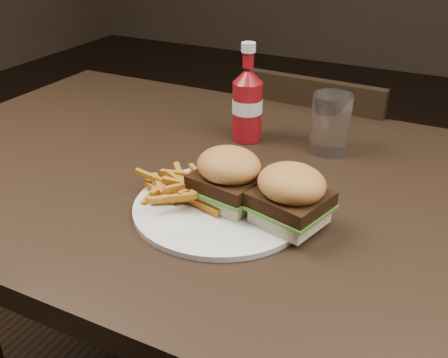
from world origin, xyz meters
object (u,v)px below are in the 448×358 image
at_px(dining_table, 203,178).
at_px(chair_far, 323,194).
at_px(tumbler, 330,124).
at_px(ketchup_bottle, 247,111).
at_px(plate, 221,207).

relative_size(dining_table, chair_far, 3.33).
height_order(dining_table, tumbler, tumbler).
height_order(ketchup_bottle, tumbler, ketchup_bottle).
height_order(plate, tumbler, tumbler).
xyz_separation_m(ketchup_bottle, tumbler, (0.16, 0.02, -0.01)).
xyz_separation_m(dining_table, chair_far, (0.08, 0.57, -0.30)).
bearing_deg(plate, dining_table, 130.37).
bearing_deg(dining_table, chair_far, 82.11).
xyz_separation_m(plate, ketchup_bottle, (-0.08, 0.27, 0.06)).
bearing_deg(tumbler, ketchup_bottle, -173.18).
height_order(chair_far, plate, plate).
xyz_separation_m(dining_table, tumbler, (0.18, 0.18, 0.08)).
bearing_deg(tumbler, dining_table, -135.44).
distance_m(dining_table, tumbler, 0.26).
height_order(plate, ketchup_bottle, ketchup_bottle).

